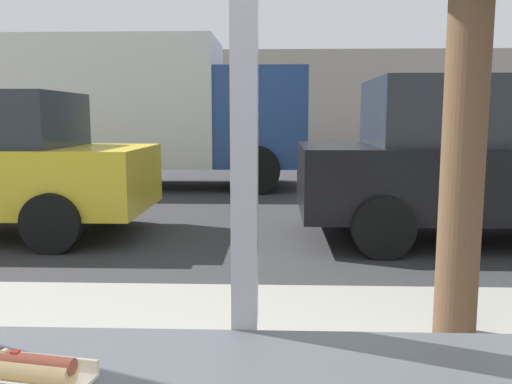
{
  "coord_description": "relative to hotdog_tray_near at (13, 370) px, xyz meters",
  "views": [
    {
      "loc": [
        0.06,
        -0.96,
        1.43
      ],
      "look_at": [
        -0.06,
        2.36,
        0.96
      ],
      "focal_mm": 37.79,
      "sensor_mm": 36.0,
      "label": 1
    }
  ],
  "objects": [
    {
      "name": "parked_car_black",
      "position": [
        2.73,
        5.52,
        -0.11
      ],
      "size": [
        4.2,
        2.08,
        1.85
      ],
      "color": "black",
      "rests_on": "ground"
    },
    {
      "name": "building_facade_far",
      "position": [
        0.35,
        21.4,
        0.98
      ],
      "size": [
        28.0,
        1.2,
        4.03
      ],
      "primitive_type": "cube",
      "color": "#A89E8E",
      "rests_on": "ground"
    },
    {
      "name": "hotdog_tray_near",
      "position": [
        0.0,
        0.0,
        0.0
      ],
      "size": [
        0.25,
        0.14,
        0.05
      ],
      "color": "beige",
      "rests_on": "window_counter"
    },
    {
      "name": "box_truck",
      "position": [
        -2.43,
        10.13,
        0.56
      ],
      "size": [
        6.54,
        2.44,
        2.93
      ],
      "color": "silver",
      "rests_on": "ground"
    },
    {
      "name": "ground_plane",
      "position": [
        0.35,
        8.18,
        -1.04
      ],
      "size": [
        60.0,
        60.0,
        0.0
      ],
      "primitive_type": "plane",
      "color": "#2D2D30"
    }
  ]
}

